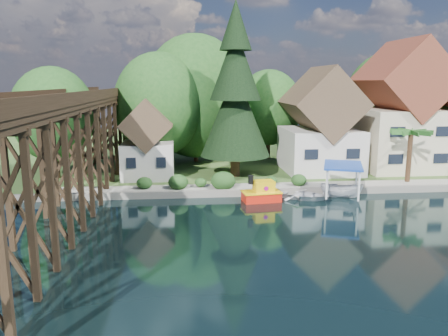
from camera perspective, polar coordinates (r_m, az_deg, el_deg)
The scene contains 15 objects.
ground at distance 31.42m, azimuth 8.76°, elevation -7.31°, with size 140.00×140.00×0.00m, color black.
bank at distance 64.04m, azimuth 1.39°, elevation 2.52°, with size 140.00×52.00×0.50m, color #2E4F1F.
seawall at distance 39.79m, azimuth 11.58°, elevation -2.99°, with size 60.00×0.40×0.62m, color slate.
promenade at distance 41.55m, azimuth 13.72°, elevation -2.16°, with size 50.00×2.60×0.06m, color gray.
trestle_bridge at distance 35.38m, azimuth -19.29°, elevation 3.17°, with size 4.12×44.18×9.30m.
house_left at distance 47.39m, azimuth 12.50°, elevation 5.16°, with size 7.64×8.64×11.02m.
house_center at distance 51.21m, azimuth 22.08°, elevation 6.48°, with size 8.65×9.18×13.89m.
shed at distance 43.93m, azimuth -9.93°, elevation 3.08°, with size 5.09×5.40×7.85m.
bg_trees at distance 50.90m, azimuth 4.26°, elevation 8.22°, with size 49.90×13.30×10.57m.
shrubs at distance 39.20m, azimuth -1.03°, elevation -1.58°, with size 15.76×2.47×1.70m.
conifer at distance 43.41m, azimuth 1.50°, elevation 9.66°, with size 6.95×6.95×17.12m.
palm_tree at distance 44.43m, azimuth 23.24°, elevation 4.13°, with size 4.82×4.82×5.31m.
tugboat at distance 36.91m, azimuth 4.97°, elevation -3.29°, with size 3.40×2.15×2.33m.
boat_white_a at distance 38.20m, azimuth 10.45°, elevation -3.36°, with size 2.91×4.07×0.84m, color white.
boat_canopy at distance 39.16m, azimuth 15.17°, elevation -1.95°, with size 4.46×5.33×2.93m.
Camera 1 is at (-7.49, -28.87, 9.90)m, focal length 35.00 mm.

